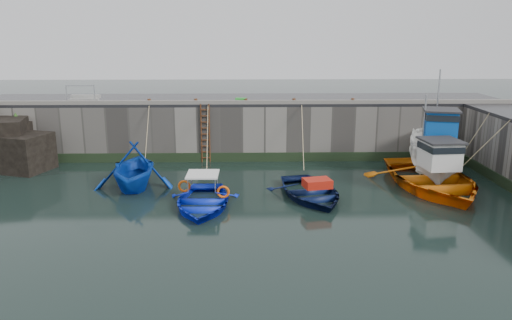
{
  "coord_description": "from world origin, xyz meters",
  "views": [
    {
      "loc": [
        0.16,
        -16.6,
        6.88
      ],
      "look_at": [
        0.65,
        5.61,
        1.2
      ],
      "focal_mm": 35.0,
      "sensor_mm": 36.0,
      "label": 1
    }
  ],
  "objects_px": {
    "boat_far_white": "(436,156)",
    "fish_crate": "(241,101)",
    "boat_far_orange": "(432,178)",
    "bollard_c": "(246,101)",
    "boat_near_navy": "(310,197)",
    "ladder": "(205,134)",
    "bollard_e": "(353,101)",
    "bollard_d": "(294,101)",
    "bollard_a": "(149,101)",
    "bollard_b": "(196,101)",
    "boat_near_blue": "(202,206)",
    "boat_near_white": "(135,186)"
  },
  "relations": [
    {
      "from": "ladder",
      "to": "fish_crate",
      "type": "xyz_separation_m",
      "value": [
        1.93,
        0.54,
        1.71
      ]
    },
    {
      "from": "bollard_d",
      "to": "bollard_b",
      "type": "bearing_deg",
      "value": 180.0
    },
    {
      "from": "boat_near_navy",
      "to": "boat_far_orange",
      "type": "xyz_separation_m",
      "value": [
        5.68,
        1.15,
        0.46
      ]
    },
    {
      "from": "bollard_a",
      "to": "bollard_e",
      "type": "bearing_deg",
      "value": 0.0
    },
    {
      "from": "boat_far_white",
      "to": "bollard_c",
      "type": "height_order",
      "value": "boat_far_white"
    },
    {
      "from": "boat_near_navy",
      "to": "ladder",
      "type": "bearing_deg",
      "value": 116.87
    },
    {
      "from": "ladder",
      "to": "bollard_c",
      "type": "height_order",
      "value": "bollard_c"
    },
    {
      "from": "bollard_a",
      "to": "bollard_c",
      "type": "bearing_deg",
      "value": 0.0
    },
    {
      "from": "boat_near_white",
      "to": "bollard_b",
      "type": "bearing_deg",
      "value": 57.25
    },
    {
      "from": "bollard_d",
      "to": "bollard_e",
      "type": "relative_size",
      "value": 1.0
    },
    {
      "from": "boat_near_blue",
      "to": "bollard_a",
      "type": "distance_m",
      "value": 8.91
    },
    {
      "from": "boat_far_white",
      "to": "bollard_e",
      "type": "bearing_deg",
      "value": 150.51
    },
    {
      "from": "boat_near_blue",
      "to": "boat_near_navy",
      "type": "bearing_deg",
      "value": 14.54
    },
    {
      "from": "ladder",
      "to": "bollard_e",
      "type": "bearing_deg",
      "value": 2.4
    },
    {
      "from": "bollard_a",
      "to": "bollard_c",
      "type": "height_order",
      "value": "same"
    },
    {
      "from": "bollard_a",
      "to": "boat_near_navy",
      "type": "bearing_deg",
      "value": -38.93
    },
    {
      "from": "boat_far_white",
      "to": "fish_crate",
      "type": "xyz_separation_m",
      "value": [
        -9.55,
        3.58,
        2.25
      ]
    },
    {
      "from": "boat_near_navy",
      "to": "bollard_e",
      "type": "bearing_deg",
      "value": 52.39
    },
    {
      "from": "boat_near_blue",
      "to": "boat_far_white",
      "type": "distance_m",
      "value": 11.9
    },
    {
      "from": "boat_near_white",
      "to": "boat_far_white",
      "type": "distance_m",
      "value": 14.54
    },
    {
      "from": "boat_far_white",
      "to": "bollard_a",
      "type": "relative_size",
      "value": 24.47
    },
    {
      "from": "boat_near_navy",
      "to": "bollard_c",
      "type": "height_order",
      "value": "bollard_c"
    },
    {
      "from": "boat_near_blue",
      "to": "bollard_d",
      "type": "distance_m",
      "value": 9.34
    },
    {
      "from": "ladder",
      "to": "boat_far_orange",
      "type": "xyz_separation_m",
      "value": [
        10.64,
        -4.94,
        -1.13
      ]
    },
    {
      "from": "fish_crate",
      "to": "boat_far_white",
      "type": "bearing_deg",
      "value": -9.13
    },
    {
      "from": "boat_far_orange",
      "to": "bollard_d",
      "type": "height_order",
      "value": "boat_far_orange"
    },
    {
      "from": "ladder",
      "to": "fish_crate",
      "type": "height_order",
      "value": "fish_crate"
    },
    {
      "from": "bollard_b",
      "to": "bollard_c",
      "type": "height_order",
      "value": "same"
    },
    {
      "from": "boat_near_white",
      "to": "boat_far_orange",
      "type": "relative_size",
      "value": 0.61
    },
    {
      "from": "ladder",
      "to": "bollard_e",
      "type": "xyz_separation_m",
      "value": [
        8.0,
        0.34,
        1.71
      ]
    },
    {
      "from": "ladder",
      "to": "bollard_c",
      "type": "relative_size",
      "value": 11.43
    },
    {
      "from": "boat_near_white",
      "to": "bollard_b",
      "type": "distance_m",
      "value": 6.25
    },
    {
      "from": "boat_far_white",
      "to": "bollard_b",
      "type": "xyz_separation_m",
      "value": [
        -11.99,
        3.37,
        2.25
      ]
    },
    {
      "from": "bollard_a",
      "to": "bollard_b",
      "type": "relative_size",
      "value": 1.0
    },
    {
      "from": "bollard_e",
      "to": "bollard_a",
      "type": "bearing_deg",
      "value": 180.0
    },
    {
      "from": "bollard_e",
      "to": "boat_far_orange",
      "type": "bearing_deg",
      "value": -63.43
    },
    {
      "from": "boat_near_white",
      "to": "bollard_e",
      "type": "distance_m",
      "value": 12.37
    },
    {
      "from": "bollard_b",
      "to": "boat_near_white",
      "type": "bearing_deg",
      "value": -117.56
    },
    {
      "from": "boat_far_orange",
      "to": "bollard_e",
      "type": "bearing_deg",
      "value": 111.46
    },
    {
      "from": "fish_crate",
      "to": "bollard_c",
      "type": "xyz_separation_m",
      "value": [
        0.27,
        -0.2,
        -0.0
      ]
    },
    {
      "from": "boat_far_orange",
      "to": "bollard_c",
      "type": "distance_m",
      "value": 10.35
    },
    {
      "from": "boat_near_navy",
      "to": "fish_crate",
      "type": "relative_size",
      "value": 8.3
    },
    {
      "from": "boat_far_white",
      "to": "boat_far_orange",
      "type": "height_order",
      "value": "boat_far_white"
    },
    {
      "from": "bollard_c",
      "to": "bollard_d",
      "type": "relative_size",
      "value": 1.0
    },
    {
      "from": "fish_crate",
      "to": "bollard_e",
      "type": "xyz_separation_m",
      "value": [
        6.07,
        -0.2,
        -0.0
      ]
    },
    {
      "from": "boat_far_orange",
      "to": "boat_near_blue",
      "type": "bearing_deg",
      "value": -172.6
    },
    {
      "from": "bollard_b",
      "to": "bollard_c",
      "type": "bearing_deg",
      "value": 0.0
    },
    {
      "from": "boat_near_navy",
      "to": "bollard_a",
      "type": "height_order",
      "value": "bollard_a"
    },
    {
      "from": "bollard_c",
      "to": "boat_far_orange",
      "type": "bearing_deg",
      "value": -32.01
    },
    {
      "from": "bollard_b",
      "to": "bollard_c",
      "type": "relative_size",
      "value": 1.0
    }
  ]
}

